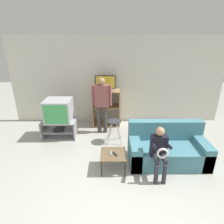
# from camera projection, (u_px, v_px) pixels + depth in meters

# --- Properties ---
(ground_plane) EXTENTS (18.00, 18.00, 0.00)m
(ground_plane) POSITION_uv_depth(u_px,v_px,m) (123.00, 208.00, 2.98)
(ground_plane) COLOR #ADADA3
(wall_back) EXTENTS (6.40, 0.06, 2.60)m
(wall_back) POSITION_uv_depth(u_px,v_px,m) (117.00, 81.00, 5.66)
(wall_back) COLOR silver
(wall_back) RESTS_ON ground_plane
(tv_stand) EXTENTS (0.89, 0.52, 0.47)m
(tv_stand) POSITION_uv_depth(u_px,v_px,m) (60.00, 129.00, 5.03)
(tv_stand) COLOR #939399
(tv_stand) RESTS_ON ground_plane
(television_main) EXTENTS (0.67, 0.60, 0.58)m
(television_main) POSITION_uv_depth(u_px,v_px,m) (59.00, 110.00, 4.85)
(television_main) COLOR #B2B2B7
(television_main) RESTS_ON tv_stand
(media_shelf) EXTENTS (0.81, 0.49, 1.09)m
(media_shelf) POSITION_uv_depth(u_px,v_px,m) (106.00, 107.00, 5.64)
(media_shelf) COLOR #9E7A51
(media_shelf) RESTS_ON ground_plane
(television_flat) EXTENTS (0.59, 0.20, 0.42)m
(television_flat) POSITION_uv_depth(u_px,v_px,m) (105.00, 83.00, 5.39)
(television_flat) COLOR black
(television_flat) RESTS_ON media_shelf
(folding_stool) EXTENTS (0.39, 0.38, 0.60)m
(folding_stool) POSITION_uv_depth(u_px,v_px,m) (114.00, 125.00, 4.68)
(folding_stool) COLOR #B7B7BC
(folding_stool) RESTS_ON ground_plane
(snack_table) EXTENTS (0.50, 0.50, 0.37)m
(snack_table) POSITION_uv_depth(u_px,v_px,m) (113.00, 155.00, 3.74)
(snack_table) COLOR brown
(snack_table) RESTS_ON ground_plane
(remote_control_black) EXTENTS (0.10, 0.14, 0.02)m
(remote_control_black) POSITION_uv_depth(u_px,v_px,m) (115.00, 154.00, 3.69)
(remote_control_black) COLOR #232328
(remote_control_black) RESTS_ON snack_table
(remote_control_white) EXTENTS (0.04, 0.14, 0.02)m
(remote_control_white) POSITION_uv_depth(u_px,v_px,m) (111.00, 153.00, 3.72)
(remote_control_white) COLOR gray
(remote_control_white) RESTS_ON snack_table
(couch) EXTENTS (1.63, 0.82, 0.84)m
(couch) POSITION_uv_depth(u_px,v_px,m) (167.00, 149.00, 4.02)
(couch) COLOR teal
(couch) RESTS_ON ground_plane
(person_standing_adult) EXTENTS (0.53, 0.20, 1.56)m
(person_standing_adult) POSITION_uv_depth(u_px,v_px,m) (102.00, 101.00, 5.01)
(person_standing_adult) COLOR #3D3833
(person_standing_adult) RESTS_ON ground_plane
(person_seated_child) EXTENTS (0.33, 0.43, 1.01)m
(person_seated_child) POSITION_uv_depth(u_px,v_px,m) (159.00, 149.00, 3.47)
(person_seated_child) COLOR #2D2D38
(person_seated_child) RESTS_ON ground_plane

